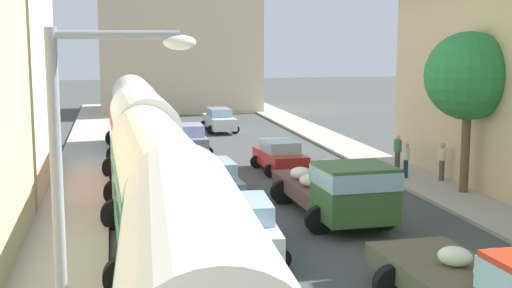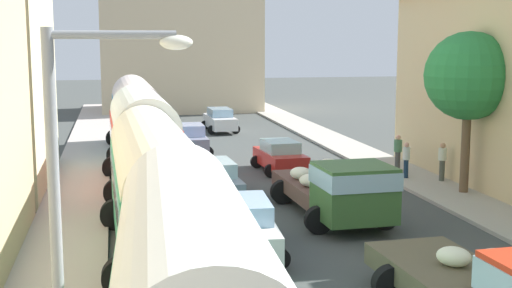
% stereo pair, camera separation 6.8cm
% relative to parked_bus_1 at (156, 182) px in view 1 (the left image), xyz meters
% --- Properties ---
extents(ground_plane, '(154.00, 154.00, 0.00)m').
position_rel_parked_bus_1_xyz_m(ground_plane, '(4.60, 11.50, -2.17)').
color(ground_plane, '#424643').
extents(sidewalk_left, '(2.50, 70.00, 0.14)m').
position_rel_parked_bus_1_xyz_m(sidewalk_left, '(-2.65, 11.50, -2.10)').
color(sidewalk_left, '#B4A89F').
rests_on(sidewalk_left, ground).
extents(sidewalk_right, '(2.50, 70.00, 0.14)m').
position_rel_parked_bus_1_xyz_m(sidewalk_right, '(11.85, 11.50, -2.10)').
color(sidewalk_right, '#ACA698').
rests_on(sidewalk_right, ground).
extents(distant_church, '(13.36, 7.90, 20.60)m').
position_rel_parked_bus_1_xyz_m(distant_church, '(4.60, 40.52, 4.41)').
color(distant_church, beige).
rests_on(distant_church, ground).
extents(parked_bus_1, '(3.33, 9.96, 3.91)m').
position_rel_parked_bus_1_xyz_m(parked_bus_1, '(0.00, 0.00, 0.00)').
color(parked_bus_1, '#329A6F').
rests_on(parked_bus_1, ground).
extents(parked_bus_2, '(3.44, 8.34, 4.13)m').
position_rel_parked_bus_1_xyz_m(parked_bus_2, '(0.00, 9.00, 0.11)').
color(parked_bus_2, red).
rests_on(parked_bus_2, ground).
extents(parked_bus_3, '(3.29, 9.73, 4.08)m').
position_rel_parked_bus_1_xyz_m(parked_bus_3, '(-0.00, 18.00, 0.10)').
color(parked_bus_3, teal).
rests_on(parked_bus_3, ground).
extents(cargo_truck_1, '(3.33, 7.15, 2.22)m').
position_rel_parked_bus_1_xyz_m(cargo_truck_1, '(6.30, 2.47, -0.99)').
color(cargo_truck_1, '#375D2C').
rests_on(cargo_truck_1, ground).
extents(car_0, '(2.38, 3.96, 1.48)m').
position_rel_parked_bus_1_xyz_m(car_0, '(6.47, 11.59, -1.42)').
color(car_0, '#AE251F').
rests_on(car_0, ground).
extents(car_1, '(2.28, 4.46, 1.58)m').
position_rel_parked_bus_1_xyz_m(car_1, '(5.84, 26.24, -1.37)').
color(car_1, silver).
rests_on(car_1, ground).
extents(car_2, '(2.49, 4.49, 1.66)m').
position_rel_parked_bus_1_xyz_m(car_2, '(2.42, -0.50, -1.34)').
color(car_2, white).
rests_on(car_2, ground).
extents(car_3, '(2.41, 4.18, 1.51)m').
position_rel_parked_bus_1_xyz_m(car_3, '(2.61, 6.77, -1.41)').
color(car_3, gray).
rests_on(car_3, ground).
extents(car_4, '(2.21, 3.78, 1.65)m').
position_rel_parked_bus_1_xyz_m(car_4, '(2.85, 17.29, -1.35)').
color(car_4, slate).
rests_on(car_4, ground).
extents(pedestrian_0, '(0.52, 0.52, 1.80)m').
position_rel_parked_bus_1_xyz_m(pedestrian_0, '(11.73, 10.12, -1.15)').
color(pedestrian_0, '#404240').
rests_on(pedestrian_0, ground).
extents(pedestrian_1, '(0.41, 0.41, 1.71)m').
position_rel_parked_bus_1_xyz_m(pedestrian_1, '(11.41, 8.44, -1.18)').
color(pedestrian_1, '#182F48').
rests_on(pedestrian_1, ground).
extents(pedestrian_2, '(0.42, 0.42, 1.80)m').
position_rel_parked_bus_1_xyz_m(pedestrian_2, '(12.64, 7.49, -1.13)').
color(pedestrian_2, '#474D42').
rests_on(pedestrian_2, ground).
extents(streetlamp_near, '(1.95, 0.28, 6.35)m').
position_rel_parked_bus_1_xyz_m(streetlamp_near, '(-1.62, -10.16, 1.67)').
color(streetlamp_near, gray).
rests_on(streetlamp_near, ground).
extents(roadside_tree_2, '(3.47, 3.47, 6.50)m').
position_rel_parked_bus_1_xyz_m(roadside_tree_2, '(12.50, 5.31, 2.57)').
color(roadside_tree_2, brown).
rests_on(roadside_tree_2, ground).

